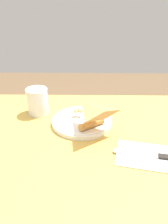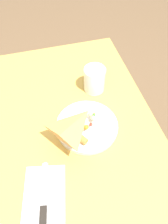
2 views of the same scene
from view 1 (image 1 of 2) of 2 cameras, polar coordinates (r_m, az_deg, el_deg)
The scene contains 5 objects.
dining_table at distance 0.83m, azimuth 4.45°, elevation -13.50°, with size 1.12×0.66×0.78m.
plate_pizza at distance 0.80m, azimuth -0.55°, elevation -2.11°, with size 0.22×0.22×0.05m.
milk_glass at distance 0.88m, azimuth -12.02°, elevation 2.46°, with size 0.08×0.08×0.10m.
napkin_folded at distance 0.68m, azimuth 16.67°, elevation -11.03°, with size 0.21×0.16×0.00m.
butter_knife at distance 0.68m, azimuth 17.67°, elevation -10.79°, with size 0.21×0.06×0.01m.
Camera 1 is at (0.05, 0.61, 1.20)m, focal length 35.00 mm.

